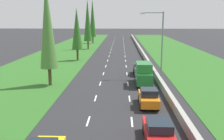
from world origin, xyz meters
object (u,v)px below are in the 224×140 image
Objects in this scene: poplar_tree_third at (77,29)px; poplar_tree_second at (47,26)px; poplar_tree_fourth at (88,21)px; poplar_tree_fifth at (93,18)px; green_van_right_lane at (143,74)px; black_hatchback_right_lane at (139,69)px; red_sedan_right_lane at (159,132)px; street_light_mast at (160,40)px; orange_hatchback_right_lane at (149,97)px.

poplar_tree_second is at bearing -90.66° from poplar_tree_third.
poplar_tree_fifth reaches higher than poplar_tree_fourth.
poplar_tree_fifth is (-12.09, 53.41, 6.82)m from green_van_right_lane.
poplar_tree_second is at bearing -89.33° from poplar_tree_fifth.
black_hatchback_right_lane is at bearing -47.76° from poplar_tree_third.
poplar_tree_fourth reaches higher than red_sedan_right_lane.
poplar_tree_second is at bearing -159.75° from street_light_mast.
poplar_tree_fifth is (-0.52, 16.56, 0.68)m from poplar_tree_fourth.
orange_hatchback_right_lane is at bearing -102.37° from street_light_mast.
green_van_right_lane is 55.18m from poplar_tree_fifth.
poplar_tree_third is at bearing 135.09° from street_light_mast.
poplar_tree_third is 19.45m from street_light_mast.
red_sedan_right_lane is 53.72m from poplar_tree_fourth.
orange_hatchback_right_lane is 13.71m from black_hatchback_right_lane.
street_light_mast is (14.09, -32.41, -2.31)m from poplar_tree_fourth.
orange_hatchback_right_lane is 0.32× the size of poplar_tree_second.
poplar_tree_second is at bearing 147.67° from orange_hatchback_right_lane.
poplar_tree_fifth is at bearing 91.81° from poplar_tree_fourth.
black_hatchback_right_lane is 33.74m from poplar_tree_fourth.
poplar_tree_third reaches higher than black_hatchback_right_lane.
orange_hatchback_right_lane is 0.39× the size of poplar_tree_third.
black_hatchback_right_lane is 0.30× the size of poplar_tree_fourth.
black_hatchback_right_lane is 0.27× the size of poplar_tree_fifth.
red_sedan_right_lane is 0.92× the size of green_van_right_lane.
black_hatchback_right_lane is at bearing 90.65° from green_van_right_lane.
orange_hatchback_right_lane is at bearing -90.48° from black_hatchback_right_lane.
poplar_tree_fourth is 1.44× the size of street_light_mast.
poplar_tree_second is (-11.46, -0.72, 5.83)m from green_van_right_lane.
poplar_tree_fourth is at bearing 102.21° from red_sedan_right_lane.
poplar_tree_second is 1.37× the size of street_light_mast.
poplar_tree_second is 0.86× the size of poplar_tree_fifth.
poplar_tree_second is (-11.40, -6.57, 6.39)m from black_hatchback_right_lane.
poplar_tree_third is at bearing 121.77° from green_van_right_lane.
poplar_tree_fifth is (-11.91, 61.27, 7.38)m from orange_hatchback_right_lane.
green_van_right_lane is 39.10m from poplar_tree_fourth.
green_van_right_lane is 0.34× the size of poplar_tree_fifth.
poplar_tree_third is at bearing -88.62° from poplar_tree_fifth.
poplar_tree_third is at bearing 89.34° from poplar_tree_second.
poplar_tree_second reaches higher than black_hatchback_right_lane.
street_light_mast reaches higher than black_hatchback_right_lane.
poplar_tree_third is (-11.25, 18.16, 4.71)m from green_van_right_lane.
poplar_tree_fourth is at bearing 107.43° from green_van_right_lane.
poplar_tree_third is 1.12× the size of street_light_mast.
green_van_right_lane is 0.40× the size of poplar_tree_second.
poplar_tree_fourth reaches higher than poplar_tree_second.
poplar_tree_fifth reaches higher than black_hatchback_right_lane.
red_sedan_right_lane is 0.31× the size of poplar_tree_fifth.
red_sedan_right_lane is 19.41m from poplar_tree_second.
black_hatchback_right_lane is 17.44m from poplar_tree_third.
poplar_tree_fifth is at bearing 91.38° from poplar_tree_third.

